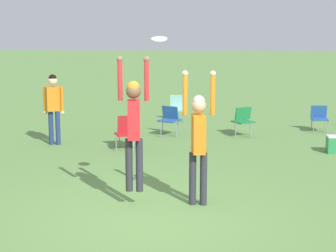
{
  "coord_description": "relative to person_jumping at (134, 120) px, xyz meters",
  "views": [
    {
      "loc": [
        1.12,
        -8.54,
        2.97
      ],
      "look_at": [
        0.24,
        0.78,
        1.3
      ],
      "focal_mm": 60.0,
      "sensor_mm": 36.0,
      "label": 1
    }
  ],
  "objects": [
    {
      "name": "person_spectator_near",
      "position": [
        -2.77,
        4.69,
        -0.38
      ],
      "size": [
        0.55,
        0.39,
        1.79
      ],
      "rotation": [
        0.0,
        0.0,
        0.62
      ],
      "color": "navy",
      "rests_on": "ground_plane"
    },
    {
      "name": "frisbee",
      "position": [
        0.41,
        0.09,
        1.31
      ],
      "size": [
        0.26,
        0.26,
        0.09
      ],
      "color": "white"
    },
    {
      "name": "camping_chair_4",
      "position": [
        -0.87,
        4.39,
        -0.99
      ],
      "size": [
        0.63,
        0.68,
        0.81
      ],
      "rotation": [
        0.0,
        0.0,
        3.52
      ],
      "color": "gray",
      "rests_on": "ground_plane"
    },
    {
      "name": "person_defending",
      "position": [
        1.05,
        0.17,
        -0.24
      ],
      "size": [
        0.56,
        0.43,
        2.26
      ],
      "rotation": [
        0.0,
        0.0,
        -1.41
      ],
      "color": "#2D2D38",
      "rests_on": "ground_plane"
    },
    {
      "name": "camping_chair_1",
      "position": [
        0.06,
        8.6,
        -1.0
      ],
      "size": [
        0.54,
        0.58,
        0.81
      ],
      "rotation": [
        0.0,
        0.0,
        3.19
      ],
      "color": "gray",
      "rests_on": "ground_plane"
    },
    {
      "name": "camping_chair_5",
      "position": [
        0.02,
        6.24,
        -0.98
      ],
      "size": [
        0.67,
        0.73,
        0.78
      ],
      "rotation": [
        0.0,
        0.0,
        2.66
      ],
      "color": "gray",
      "rests_on": "ground_plane"
    },
    {
      "name": "person_jumping",
      "position": [
        0.0,
        0.0,
        0.0
      ],
      "size": [
        0.54,
        0.41,
        2.24
      ],
      "rotation": [
        0.0,
        0.0,
        1.73
      ],
      "color": "#2D2D38",
      "rests_on": "ground_plane"
    },
    {
      "name": "ground_plane",
      "position": [
        0.29,
        -0.39,
        -1.46
      ],
      "size": [
        120.0,
        120.0,
        0.0
      ],
      "primitive_type": "plane",
      "color": "#608C47"
    },
    {
      "name": "camping_chair_3",
      "position": [
        4.22,
        7.18,
        -1.03
      ],
      "size": [
        0.45,
        0.48,
        0.73
      ],
      "rotation": [
        0.0,
        0.0,
        3.13
      ],
      "color": "gray",
      "rests_on": "ground_plane"
    },
    {
      "name": "camping_chair_0",
      "position": [
        2.03,
        6.28,
        -0.99
      ],
      "size": [
        0.68,
        0.74,
        0.78
      ],
      "rotation": [
        0.0,
        0.0,
        3.72
      ],
      "color": "gray",
      "rests_on": "ground_plane"
    }
  ]
}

